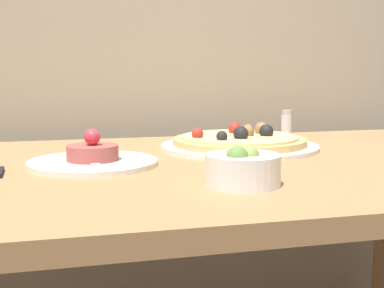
{
  "coord_description": "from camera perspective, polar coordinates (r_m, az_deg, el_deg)",
  "views": [
    {
      "loc": [
        -0.28,
        -0.59,
        0.98
      ],
      "look_at": [
        -0.02,
        0.41,
        0.83
      ],
      "focal_mm": 50.0,
      "sensor_mm": 36.0,
      "label": 1
    }
  ],
  "objects": [
    {
      "name": "salt_shaker",
      "position": [
        1.5,
        10.06,
        2.2
      ],
      "size": [
        0.03,
        0.03,
        0.07
      ],
      "color": "silver",
      "rests_on": "dining_table"
    },
    {
      "name": "dining_table",
      "position": [
        1.08,
        0.81,
        -7.13
      ],
      "size": [
        1.47,
        0.83,
        0.79
      ],
      "color": "#AD7F51",
      "rests_on": "ground_plane"
    },
    {
      "name": "small_bowl",
      "position": [
        0.86,
        5.4,
        -2.48
      ],
      "size": [
        0.12,
        0.12,
        0.07
      ],
      "color": "white",
      "rests_on": "dining_table"
    },
    {
      "name": "tartare_plate",
      "position": [
        1.05,
        -10.54,
        -1.56
      ],
      "size": [
        0.25,
        0.25,
        0.07
      ],
      "color": "white",
      "rests_on": "dining_table"
    },
    {
      "name": "pizza_plate",
      "position": [
        1.25,
        5.12,
        0.19
      ],
      "size": [
        0.37,
        0.37,
        0.06
      ],
      "color": "white",
      "rests_on": "dining_table"
    }
  ]
}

